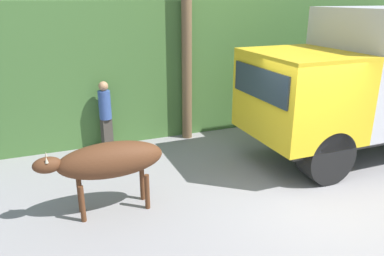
{
  "coord_description": "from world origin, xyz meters",
  "views": [
    {
      "loc": [
        -4.44,
        -5.18,
        3.66
      ],
      "look_at": [
        -1.93,
        1.08,
        1.29
      ],
      "focal_mm": 35.0,
      "sensor_mm": 36.0,
      "label": 1
    }
  ],
  "objects": [
    {
      "name": "ground_plane",
      "position": [
        0.0,
        0.0,
        0.0
      ],
      "size": [
        60.0,
        60.0,
        0.0
      ],
      "primitive_type": "plane",
      "color": "gray"
    },
    {
      "name": "hillside_embankment",
      "position": [
        0.0,
        7.34,
        1.8
      ],
      "size": [
        32.0,
        6.52,
        3.59
      ],
      "color": "#426B33",
      "rests_on": "ground_plane"
    },
    {
      "name": "building_backdrop",
      "position": [
        -4.54,
        5.5,
        1.57
      ],
      "size": [
        6.04,
        2.7,
        3.11
      ],
      "color": "#B2BCAD",
      "rests_on": "ground_plane"
    },
    {
      "name": "brown_cow",
      "position": [
        -3.58,
        0.86,
        0.97
      ],
      "size": [
        2.19,
        0.63,
        1.31
      ],
      "rotation": [
        0.0,
        0.0,
        0.07
      ],
      "color": "#512D19",
      "rests_on": "ground_plane"
    },
    {
      "name": "pedestrian_on_hill",
      "position": [
        -3.14,
        3.81,
        0.99
      ],
      "size": [
        0.38,
        0.38,
        1.75
      ],
      "rotation": [
        0.0,
        0.0,
        3.48
      ],
      "color": "#38332D",
      "rests_on": "ground_plane"
    },
    {
      "name": "utility_pole",
      "position": [
        -0.96,
        3.87,
        3.18
      ],
      "size": [
        0.9,
        0.26,
        6.17
      ],
      "color": "brown",
      "rests_on": "ground_plane"
    }
  ]
}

